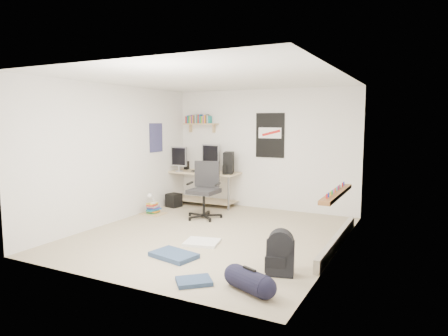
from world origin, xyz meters
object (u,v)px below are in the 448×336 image
at_px(duffel_bag, 249,279).
at_px(backpack, 280,258).
at_px(office_chair, 204,193).
at_px(book_stack, 153,206).
at_px(desk, 203,188).

bearing_deg(duffel_bag, backpack, 101.43).
distance_m(office_chair, duffel_bag, 3.39).
bearing_deg(duffel_bag, office_chair, 151.11).
relative_size(office_chair, duffel_bag, 2.24).
height_order(office_chair, book_stack, office_chair).
height_order(backpack, duffel_bag, backpack).
bearing_deg(book_stack, office_chair, 8.34).
bearing_deg(backpack, desk, 118.25).
bearing_deg(backpack, duffel_bag, -115.81).
xyz_separation_m(duffel_bag, book_stack, (-3.17, 2.49, 0.01)).
bearing_deg(desk, duffel_bag, -58.08).
height_order(backpack, book_stack, backpack).
bearing_deg(desk, backpack, -51.53).
bearing_deg(duffel_bag, book_stack, 164.66).
distance_m(duffel_bag, book_stack, 4.03).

